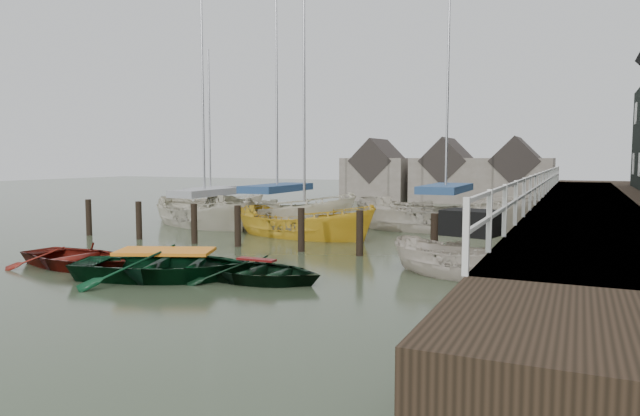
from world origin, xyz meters
The scene contains 13 objects.
ground centered at (0.00, 0.00, 0.00)m, with size 120.00×120.00×0.00m, color #2E3723.
pier centered at (9.48, 10.00, 0.71)m, with size 3.04×32.00×2.70m.
mooring_pilings centered at (-1.11, 3.00, 0.50)m, with size 13.72×0.22×1.80m.
far_sheds centered at (0.83, 26.00, 1.86)m, with size 14.00×4.08×4.39m.
rowboat_red centered at (-3.21, -1.92, 0.00)m, with size 2.72×3.81×0.79m, color #5F140D.
rowboat_green centered at (-0.04, -2.10, 0.00)m, with size 3.21×4.49×0.93m, color black.
rowboat_dkgreen centered at (2.16, -1.39, 0.00)m, with size 2.49×3.49×0.72m, color black.
motorboat centered at (6.80, 1.18, 0.10)m, with size 4.42×2.50×2.49m.
sailboat_a centered at (-5.72, 7.38, 0.06)m, with size 6.88×4.56×11.06m.
sailboat_b centered at (-2.61, 8.34, 0.06)m, with size 7.64×3.29×12.67m.
sailboat_c centered at (-0.27, 6.22, 0.01)m, with size 6.60×3.50×10.95m.
sailboat_d centered at (4.25, 10.29, 0.06)m, with size 7.79×3.30×12.51m.
sailboat_e centered at (-8.28, 11.42, 0.06)m, with size 6.05×3.60×9.65m.
Camera 1 is at (9.28, -13.24, 2.99)m, focal length 32.00 mm.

